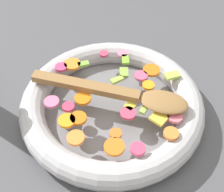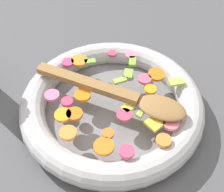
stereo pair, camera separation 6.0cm
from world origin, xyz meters
TOP-DOWN VIEW (x-y plane):
  - ground_plane at (0.00, 0.00)m, footprint 4.00×4.00m
  - skillet at (0.00, 0.00)m, footprint 0.36×0.36m
  - chopped_vegetables at (-0.01, 0.00)m, footprint 0.30×0.27m
  - wooden_spoon at (-0.02, -0.01)m, footprint 0.29×0.17m

SIDE VIEW (x-z plane):
  - ground_plane at x=0.00m, z-range 0.00..0.00m
  - skillet at x=0.00m, z-range 0.00..0.05m
  - chopped_vegetables at x=-0.01m, z-range 0.05..0.06m
  - wooden_spoon at x=-0.02m, z-range 0.06..0.07m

